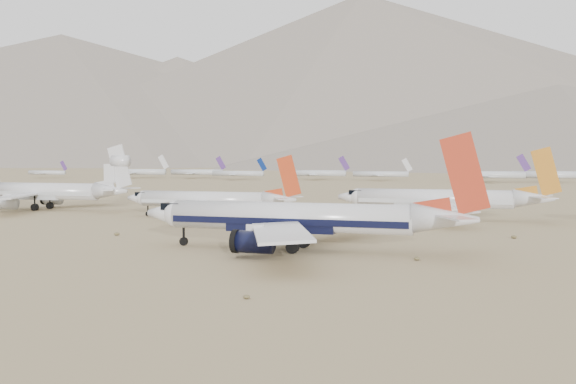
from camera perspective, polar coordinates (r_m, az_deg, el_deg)
name	(u,v)px	position (r m, az deg, el deg)	size (l,w,h in m)	color
ground	(246,254)	(93.79, -3.79, -5.54)	(7000.00, 7000.00, 0.00)	olive
main_airliner	(303,219)	(96.56, 1.34, -2.38)	(50.11, 48.94, 17.68)	silver
row2_gold_tail	(443,200)	(149.36, 13.59, -0.65)	(46.40, 45.38, 16.52)	silver
row2_orange_tail	(210,200)	(150.88, -6.97, -0.74)	(41.38, 40.48, 14.76)	silver
row2_white_trijet	(46,191)	(185.02, -20.70, 0.08)	(49.85, 48.72, 17.67)	silver
distant_storage_row	(486,174)	(399.31, 17.20, 1.50)	(620.96, 60.95, 14.60)	silver
mountain_range	(502,89)	(1743.97, 18.46, 8.65)	(7354.00, 3024.00, 470.00)	slate
desert_scrub	(163,294)	(66.60, -11.05, -8.87)	(261.14, 121.67, 0.63)	brown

